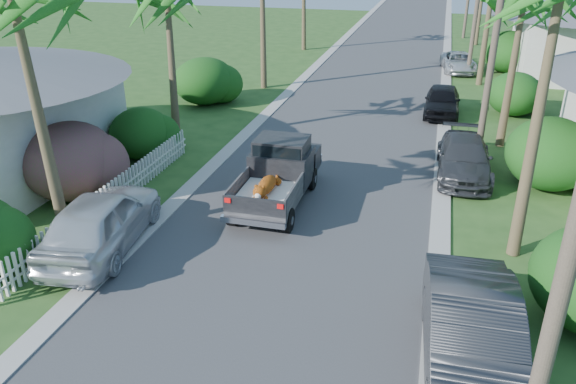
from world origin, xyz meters
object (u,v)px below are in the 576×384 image
(parked_car_ln, at_px, (101,221))
(utility_pole_b, at_px, (495,43))
(parked_car_rn, at_px, (472,337))
(parked_car_rd, at_px, (459,62))
(utility_pole_a, at_px, (573,242))
(pickup_truck, at_px, (280,171))
(parked_car_rf, at_px, (442,101))
(parked_car_rm, at_px, (464,158))
(utility_pole_c, at_px, (478,0))

(parked_car_ln, bearing_deg, utility_pole_b, -144.58)
(parked_car_rn, distance_m, parked_car_rd, 28.65)
(parked_car_rn, bearing_deg, utility_pole_a, -79.43)
(pickup_truck, bearing_deg, utility_pole_a, -55.56)
(pickup_truck, relative_size, utility_pole_b, 0.57)
(parked_car_rf, bearing_deg, utility_pole_b, -75.33)
(pickup_truck, bearing_deg, parked_car_rd, 74.46)
(parked_car_ln, height_order, utility_pole_a, utility_pole_a)
(parked_car_rm, relative_size, parked_car_rd, 1.08)
(pickup_truck, distance_m, parked_car_rf, 12.52)
(parked_car_rm, bearing_deg, utility_pole_b, 69.05)
(parked_car_rd, distance_m, utility_pole_c, 4.25)
(parked_car_rf, bearing_deg, pickup_truck, -113.32)
(utility_pole_c, bearing_deg, utility_pole_a, -90.00)
(parked_car_rn, xyz_separation_m, parked_car_rd, (0.06, 28.65, -0.25))
(parked_car_rd, bearing_deg, pickup_truck, -112.66)
(parked_car_rn, xyz_separation_m, parked_car_rm, (0.06, 10.65, -0.17))
(utility_pole_a, xyz_separation_m, utility_pole_c, (0.00, 30.00, 0.00))
(pickup_truck, relative_size, parked_car_rn, 0.99)
(utility_pole_b, bearing_deg, pickup_truck, -141.08)
(parked_car_rn, height_order, parked_car_rf, parked_car_rn)
(parked_car_ln, xyz_separation_m, utility_pole_a, (10.57, -5.18, 3.74))
(parked_car_rf, xyz_separation_m, parked_car_ln, (-9.08, -15.89, 0.16))
(parked_car_rm, xyz_separation_m, parked_car_ln, (-9.97, -8.13, 0.18))
(parked_car_rd, bearing_deg, parked_car_ln, -118.00)
(pickup_truck, distance_m, parked_car_rn, 9.19)
(parked_car_rf, height_order, parked_car_ln, parked_car_ln)
(pickup_truck, relative_size, parked_car_ln, 1.02)
(parked_car_rf, relative_size, utility_pole_b, 0.46)
(parked_car_rd, height_order, parked_car_ln, parked_car_ln)
(parked_car_rd, bearing_deg, utility_pole_b, -95.01)
(utility_pole_c, bearing_deg, parked_car_rf, -99.48)
(utility_pole_a, bearing_deg, utility_pole_b, 90.00)
(pickup_truck, distance_m, utility_pole_b, 9.24)
(parked_car_rn, bearing_deg, parked_car_rm, 86.20)
(utility_pole_b, bearing_deg, utility_pole_a, -90.00)
(parked_car_rn, height_order, parked_car_rd, parked_car_rn)
(parked_car_rd, bearing_deg, parked_car_rf, -102.10)
(parked_car_rf, height_order, utility_pole_b, utility_pole_b)
(pickup_truck, relative_size, parked_car_rf, 1.24)
(pickup_truck, bearing_deg, utility_pole_c, 71.98)
(utility_pole_b, bearing_deg, utility_pole_c, 90.00)
(parked_car_rm, bearing_deg, parked_car_ln, -142.17)
(parked_car_rf, bearing_deg, parked_car_rm, -82.58)
(pickup_truck, distance_m, parked_car_rd, 22.48)
(parked_car_rn, distance_m, parked_car_rm, 10.66)
(utility_pole_c, bearing_deg, parked_car_rn, -91.39)
(utility_pole_a, xyz_separation_m, utility_pole_b, (0.00, 15.00, 0.00))
(parked_car_rm, bearing_deg, utility_pole_a, -88.80)
(parked_car_rd, distance_m, utility_pole_a, 31.57)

